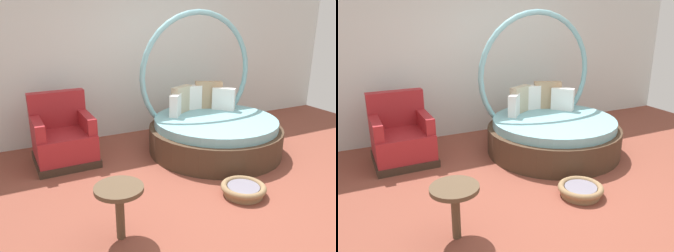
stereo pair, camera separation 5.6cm
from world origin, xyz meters
TOP-DOWN VIEW (x-y plane):
  - ground_plane at (0.00, 0.00)m, footprint 8.00×8.00m
  - back_wall at (0.00, 2.45)m, footprint 8.00×0.12m
  - round_daybed at (0.61, 1.12)m, footprint 1.94×1.94m
  - red_armchair at (-1.47, 1.64)m, footprint 0.81×0.81m
  - pet_basket at (0.16, -0.22)m, footprint 0.51×0.51m
  - side_table at (-1.33, -0.34)m, footprint 0.44×0.44m

SIDE VIEW (x-z plane):
  - ground_plane at x=0.00m, z-range -0.02..0.00m
  - pet_basket at x=0.16m, z-range 0.01..0.14m
  - red_armchair at x=-1.47m, z-range -0.14..0.80m
  - round_daybed at x=0.61m, z-range -0.64..1.38m
  - side_table at x=-1.33m, z-range 0.17..0.69m
  - back_wall at x=0.00m, z-range 0.00..2.90m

